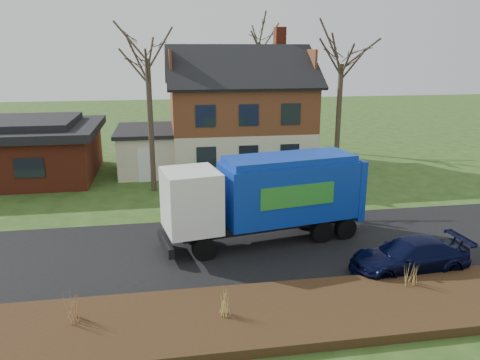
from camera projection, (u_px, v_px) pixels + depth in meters
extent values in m
plane|color=#2B4517|center=(246.00, 248.00, 19.05)|extent=(120.00, 120.00, 0.00)
cube|color=black|center=(246.00, 248.00, 19.05)|extent=(80.00, 7.00, 0.02)
cube|color=black|center=(277.00, 315.00, 13.98)|extent=(80.00, 3.50, 0.30)
cube|color=beige|center=(239.00, 146.00, 32.30)|extent=(9.00, 7.50, 2.70)
cube|color=#582819|center=(239.00, 106.00, 31.56)|extent=(9.00, 7.50, 2.80)
cube|color=maroon|center=(280.00, 39.00, 31.81)|extent=(0.70, 0.90, 1.60)
cube|color=beige|center=(147.00, 151.00, 30.86)|extent=(3.50, 5.50, 2.60)
cube|color=black|center=(146.00, 130.00, 30.48)|extent=(3.90, 5.90, 0.24)
cube|color=maroon|center=(20.00, 156.00, 29.12)|extent=(9.00, 7.50, 2.80)
cube|color=black|center=(16.00, 130.00, 28.67)|extent=(9.80, 8.20, 0.50)
cube|color=black|center=(16.00, 122.00, 28.55)|extent=(7.00, 6.00, 0.40)
cylinder|color=black|center=(204.00, 249.00, 17.83)|extent=(0.97, 0.47, 0.93)
cylinder|color=black|center=(192.00, 231.00, 19.52)|extent=(0.97, 0.47, 0.93)
cylinder|color=black|center=(321.00, 232.00, 19.49)|extent=(0.97, 0.47, 0.93)
cylinder|color=black|center=(301.00, 217.00, 21.18)|extent=(0.97, 0.47, 0.93)
cylinder|color=black|center=(345.00, 228.00, 19.87)|extent=(0.97, 0.47, 0.93)
cylinder|color=black|center=(323.00, 214.00, 21.56)|extent=(0.97, 0.47, 0.93)
cube|color=black|center=(269.00, 223.00, 19.61)|extent=(7.72, 2.43, 0.31)
cube|color=white|center=(191.00, 201.00, 18.15)|extent=(2.41, 2.56, 2.40)
cube|color=black|center=(166.00, 200.00, 17.79)|extent=(0.42, 1.94, 0.80)
cube|color=black|center=(166.00, 244.00, 18.24)|extent=(0.62, 2.23, 0.40)
cube|color=#0D34A7|center=(289.00, 190.00, 19.52)|extent=(5.92, 3.20, 2.40)
cube|color=#0D34A7|center=(290.00, 159.00, 19.16)|extent=(5.61, 2.89, 0.27)
cube|color=#0D34A7|center=(348.00, 185.00, 20.49)|extent=(0.72, 2.29, 2.58)
cube|color=#2D8A2D|center=(298.00, 196.00, 18.43)|extent=(3.16, 0.61, 0.89)
cube|color=#2D8A2D|center=(275.00, 181.00, 20.47)|extent=(3.16, 0.61, 0.89)
imported|color=#A2A5AA|center=(212.00, 200.00, 22.78)|extent=(4.57, 2.95, 1.42)
imported|color=black|center=(409.00, 256.00, 16.80)|extent=(4.44, 2.00, 1.26)
cylinder|color=#433328|center=(151.00, 127.00, 25.81)|extent=(0.30, 0.30, 7.34)
cylinder|color=#443728|center=(338.00, 122.00, 28.91)|extent=(0.32, 0.32, 6.97)
cylinder|color=#443928|center=(258.00, 95.00, 38.58)|extent=(0.32, 0.32, 8.37)
cone|color=#B17D4E|center=(71.00, 306.00, 13.29)|extent=(0.04, 0.04, 0.92)
cone|color=#B17D4E|center=(66.00, 306.00, 13.27)|extent=(0.04, 0.04, 0.92)
cone|color=#B17D4E|center=(77.00, 305.00, 13.32)|extent=(0.04, 0.04, 0.92)
cone|color=#B17D4E|center=(72.00, 304.00, 13.41)|extent=(0.04, 0.04, 0.92)
cone|color=#B17D4E|center=(71.00, 308.00, 13.18)|extent=(0.04, 0.04, 0.92)
cone|color=tan|center=(226.00, 301.00, 13.59)|extent=(0.04, 0.04, 0.86)
cone|color=tan|center=(221.00, 302.00, 13.56)|extent=(0.04, 0.04, 0.86)
cone|color=tan|center=(230.00, 301.00, 13.61)|extent=(0.04, 0.04, 0.86)
cone|color=tan|center=(225.00, 300.00, 13.69)|extent=(0.04, 0.04, 0.86)
cone|color=tan|center=(226.00, 303.00, 13.48)|extent=(0.04, 0.04, 0.86)
cone|color=#AA8E4B|center=(410.00, 274.00, 15.35)|extent=(0.04, 0.04, 0.78)
cone|color=#AA8E4B|center=(406.00, 274.00, 15.33)|extent=(0.04, 0.04, 0.78)
cone|color=#AA8E4B|center=(414.00, 274.00, 15.37)|extent=(0.04, 0.04, 0.78)
cone|color=#AA8E4B|center=(408.00, 272.00, 15.45)|extent=(0.04, 0.04, 0.78)
cone|color=#AA8E4B|center=(412.00, 275.00, 15.25)|extent=(0.04, 0.04, 0.78)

